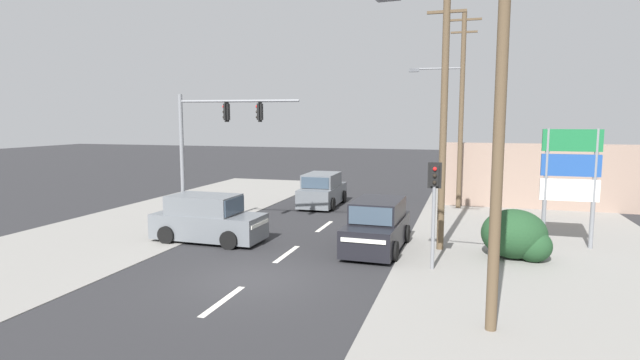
# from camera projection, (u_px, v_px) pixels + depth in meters

# --- Properties ---
(ground_plane) EXTENTS (140.00, 140.00, 0.00)m
(ground_plane) POSITION_uv_depth(u_px,v_px,m) (253.00, 279.00, 15.53)
(ground_plane) COLOR #28282B
(lane_dash_near) EXTENTS (0.20, 2.40, 0.01)m
(lane_dash_near) POSITION_uv_depth(u_px,v_px,m) (223.00, 301.00, 13.63)
(lane_dash_near) COLOR silver
(lane_dash_near) RESTS_ON ground
(lane_dash_mid) EXTENTS (0.20, 2.40, 0.01)m
(lane_dash_mid) POSITION_uv_depth(u_px,v_px,m) (287.00, 254.00, 18.38)
(lane_dash_mid) COLOR silver
(lane_dash_mid) RESTS_ON ground
(lane_dash_far) EXTENTS (0.20, 2.40, 0.01)m
(lane_dash_far) POSITION_uv_depth(u_px,v_px,m) (324.00, 226.00, 23.14)
(lane_dash_far) COLOR silver
(lane_dash_far) RESTS_ON ground
(kerb_right_verge) EXTENTS (10.00, 44.00, 0.02)m
(kerb_right_verge) POSITION_uv_depth(u_px,v_px,m) (558.00, 285.00, 14.87)
(kerb_right_verge) COLOR gray
(kerb_right_verge) RESTS_ON ground
(kerb_left_verge) EXTENTS (8.00, 40.00, 0.02)m
(kerb_left_verge) POSITION_uv_depth(u_px,v_px,m) (112.00, 233.00, 21.75)
(kerb_left_verge) COLOR gray
(kerb_left_verge) RESTS_ON ground
(utility_pole_foreground_right) EXTENTS (3.78, 0.56, 10.96)m
(utility_pole_foreground_right) POSITION_uv_depth(u_px,v_px,m) (496.00, 78.00, 11.06)
(utility_pole_foreground_right) COLOR brown
(utility_pole_foreground_right) RESTS_ON ground
(utility_pole_midground_right) EXTENTS (1.80, 0.26, 9.90)m
(utility_pole_midground_right) POSITION_uv_depth(u_px,v_px,m) (444.00, 113.00, 18.40)
(utility_pole_midground_right) COLOR brown
(utility_pole_midground_right) RESTS_ON ground
(utility_pole_background_right) EXTENTS (3.78, 0.57, 10.71)m
(utility_pole_background_right) POSITION_uv_depth(u_px,v_px,m) (459.00, 105.00, 27.32)
(utility_pole_background_right) COLOR brown
(utility_pole_background_right) RESTS_ON ground
(traffic_signal_mast) EXTENTS (5.26, 0.72, 6.00)m
(traffic_signal_mast) POSITION_uv_depth(u_px,v_px,m) (210.00, 138.00, 21.22)
(traffic_signal_mast) COLOR slate
(traffic_signal_mast) RESTS_ON ground
(pedestal_signal_right_kerb) EXTENTS (0.44, 0.29, 3.56)m
(pedestal_signal_right_kerb) POSITION_uv_depth(u_px,v_px,m) (434.00, 197.00, 16.18)
(pedestal_signal_right_kerb) COLOR slate
(pedestal_signal_right_kerb) RESTS_ON ground
(shopping_plaza_sign) EXTENTS (2.10, 0.16, 4.60)m
(shopping_plaza_sign) POSITION_uv_depth(u_px,v_px,m) (570.00, 171.00, 19.00)
(shopping_plaza_sign) COLOR slate
(shopping_plaza_sign) RESTS_ON ground
(roadside_bush) EXTENTS (2.37, 2.04, 1.76)m
(roadside_bush) POSITION_uv_depth(u_px,v_px,m) (517.00, 236.00, 17.69)
(roadside_bush) COLOR #1E4223
(roadside_bush) RESTS_ON ground
(shopfront_wall_far) EXTENTS (12.00, 1.00, 3.60)m
(shopfront_wall_far) POSITION_uv_depth(u_px,v_px,m) (557.00, 177.00, 27.41)
(shopfront_wall_far) COLOR gray
(shopfront_wall_far) RESTS_ON ground
(suv_crossing_left) EXTENTS (2.16, 4.59, 1.90)m
(suv_crossing_left) POSITION_uv_depth(u_px,v_px,m) (377.00, 226.00, 19.00)
(suv_crossing_left) COLOR black
(suv_crossing_left) RESTS_ON ground
(suv_kerbside_parked) EXTENTS (4.58, 2.13, 1.90)m
(suv_kerbside_parked) POSITION_uv_depth(u_px,v_px,m) (208.00, 220.00, 20.27)
(suv_kerbside_parked) COLOR slate
(suv_kerbside_parked) RESTS_ON ground
(suv_oncoming_mid) EXTENTS (2.13, 4.57, 1.90)m
(suv_oncoming_mid) POSITION_uv_depth(u_px,v_px,m) (322.00, 191.00, 28.55)
(suv_oncoming_mid) COLOR slate
(suv_oncoming_mid) RESTS_ON ground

